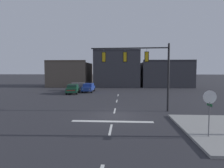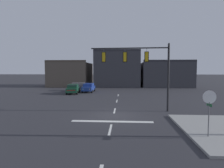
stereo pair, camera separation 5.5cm
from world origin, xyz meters
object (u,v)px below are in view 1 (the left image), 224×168
(signal_mast_near_side, at_px, (142,63))
(stop_sign, at_px, (210,102))
(car_lot_nearside, at_px, (73,89))
(car_lot_farside, at_px, (88,87))
(car_lot_middle, at_px, (79,87))

(signal_mast_near_side, relative_size, stop_sign, 2.70)
(car_lot_nearside, relative_size, car_lot_farside, 1.03)
(car_lot_nearside, height_order, car_lot_farside, same)
(car_lot_farside, bearing_deg, stop_sign, -64.32)
(car_lot_middle, bearing_deg, car_lot_nearside, -89.01)
(stop_sign, relative_size, car_lot_nearside, 0.61)
(car_lot_farside, bearing_deg, car_lot_nearside, -129.04)
(signal_mast_near_side, height_order, car_lot_middle, signal_mast_near_side)
(car_lot_nearside, distance_m, car_lot_farside, 3.54)
(car_lot_nearside, relative_size, car_lot_middle, 0.99)
(signal_mast_near_side, relative_size, car_lot_nearside, 1.66)
(stop_sign, height_order, car_lot_farside, stop_sign)
(car_lot_nearside, bearing_deg, stop_sign, -57.00)
(signal_mast_near_side, height_order, car_lot_farside, signal_mast_near_side)
(signal_mast_near_side, bearing_deg, stop_sign, -67.92)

